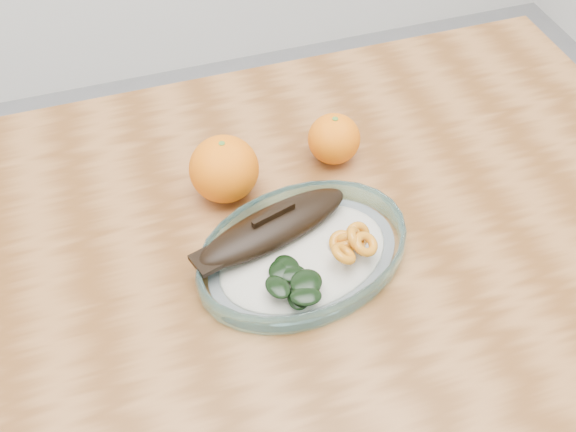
{
  "coord_description": "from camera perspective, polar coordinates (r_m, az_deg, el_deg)",
  "views": [
    {
      "loc": [
        -0.15,
        -0.54,
        1.44
      ],
      "look_at": [
        0.04,
        0.05,
        0.77
      ],
      "focal_mm": 45.0,
      "sensor_mm": 36.0,
      "label": 1
    }
  ],
  "objects": [
    {
      "name": "dining_table",
      "position": [
        0.97,
        -1.43,
        -7.54
      ],
      "size": [
        1.2,
        0.8,
        0.75
      ],
      "color": "brown",
      "rests_on": "ground"
    },
    {
      "name": "plated_meal",
      "position": [
        0.88,
        1.13,
        -2.75
      ],
      "size": [
        0.6,
        0.6,
        0.07
      ],
      "rotation": [
        0.0,
        0.0,
        0.25
      ],
      "color": "white",
      "rests_on": "dining_table"
    },
    {
      "name": "orange_right",
      "position": [
        1.0,
        3.65,
        6.11
      ],
      "size": [
        0.07,
        0.07,
        0.07
      ],
      "primitive_type": "sphere",
      "color": "#FF5B05",
      "rests_on": "dining_table"
    },
    {
      "name": "orange_left",
      "position": [
        0.94,
        -5.08,
        3.72
      ],
      "size": [
        0.09,
        0.09,
        0.09
      ],
      "primitive_type": "sphere",
      "color": "#FF5B05",
      "rests_on": "dining_table"
    }
  ]
}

